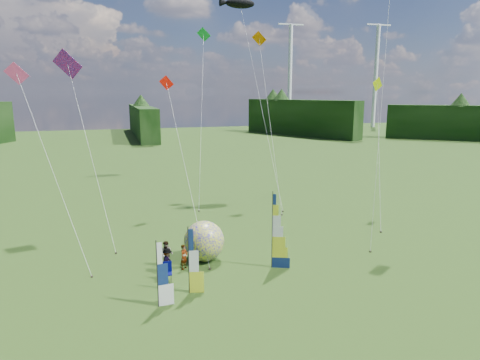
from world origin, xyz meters
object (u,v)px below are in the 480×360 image
object	(u,v)px
camp_chair	(167,272)
side_banner_left	(189,261)
bol_inflatable	(204,241)
spectator_b	(167,254)
side_banner_far	(157,275)
kite_whale	(260,89)
spectator_c	(168,261)
feather_banner_main	(272,231)
spectator_d	(192,244)
spectator_a	(184,257)

from	to	relation	value
camp_chair	side_banner_left	bearing A→B (deg)	-54.20
bol_inflatable	spectator_b	xyz separation A→B (m)	(-2.42, -0.32, -0.48)
side_banner_far	kite_whale	bearing A→B (deg)	55.35
side_banner_left	camp_chair	xyz separation A→B (m)	(-0.95, 1.78, -1.24)
spectator_b	spectator_c	world-z (taller)	spectator_b
spectator_b	camp_chair	bearing A→B (deg)	-69.65
side_banner_left	side_banner_far	distance (m)	2.03
side_banner_far	bol_inflatable	distance (m)	6.33
spectator_c	kite_whale	world-z (taller)	kite_whale
side_banner_left	spectator_c	xyz separation A→B (m)	(-0.74, 2.96, -1.03)
side_banner_far	camp_chair	size ratio (longest dim) A/B	3.05
feather_banner_main	side_banner_far	bearing A→B (deg)	-135.50
side_banner_left	spectator_d	bearing A→B (deg)	91.84
side_banner_left	bol_inflatable	world-z (taller)	side_banner_left
side_banner_far	spectator_b	bearing A→B (deg)	74.64
kite_whale	spectator_d	bearing A→B (deg)	-128.17
spectator_b	spectator_c	xyz separation A→B (m)	(-0.08, -0.96, -0.05)
side_banner_far	kite_whale	world-z (taller)	kite_whale
spectator_a	side_banner_far	bearing A→B (deg)	-160.05
spectator_b	spectator_d	bearing A→B (deg)	64.35
spectator_a	spectator_d	size ratio (longest dim) A/B	0.95
feather_banner_main	spectator_a	bearing A→B (deg)	-172.55
side_banner_left	spectator_d	size ratio (longest dim) A/B	2.22
feather_banner_main	side_banner_left	xyz separation A→B (m)	(-5.44, -1.85, -0.53)
spectator_c	feather_banner_main	bearing A→B (deg)	-76.05
feather_banner_main	spectator_c	bearing A→B (deg)	-167.40
bol_inflatable	spectator_d	bearing A→B (deg)	118.63
kite_whale	spectator_c	bearing A→B (deg)	-128.98
bol_inflatable	camp_chair	size ratio (longest dim) A/B	2.32
camp_chair	kite_whale	bearing A→B (deg)	63.72
spectator_b	bol_inflatable	bearing A→B (deg)	35.60
spectator_c	spectator_d	size ratio (longest dim) A/B	0.94
side_banner_far	spectator_d	xyz separation A→B (m)	(2.94, 6.29, -0.88)
spectator_c	camp_chair	world-z (taller)	spectator_c
side_banner_left	camp_chair	size ratio (longest dim) A/B	3.24
spectator_a	kite_whale	distance (m)	21.68
spectator_c	kite_whale	bearing A→B (deg)	-11.18
spectator_b	camp_chair	xyz separation A→B (m)	(-0.29, -2.14, -0.26)
feather_banner_main	spectator_a	world-z (taller)	feather_banner_main
spectator_d	camp_chair	size ratio (longest dim) A/B	1.46
side_banner_far	kite_whale	size ratio (longest dim) A/B	0.16
feather_banner_main	bol_inflatable	bearing A→B (deg)	169.89
spectator_a	kite_whale	world-z (taller)	kite_whale
spectator_d	side_banner_left	bearing A→B (deg)	104.77
spectator_c	spectator_d	world-z (taller)	spectator_d
side_banner_left	spectator_c	world-z (taller)	side_banner_left
side_banner_left	kite_whale	size ratio (longest dim) A/B	0.17
side_banner_left	bol_inflatable	xyz separation A→B (m)	(1.76, 4.24, -0.51)
feather_banner_main	side_banner_far	size ratio (longest dim) A/B	1.38
side_banner_far	camp_chair	xyz separation A→B (m)	(0.80, 2.80, -1.13)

